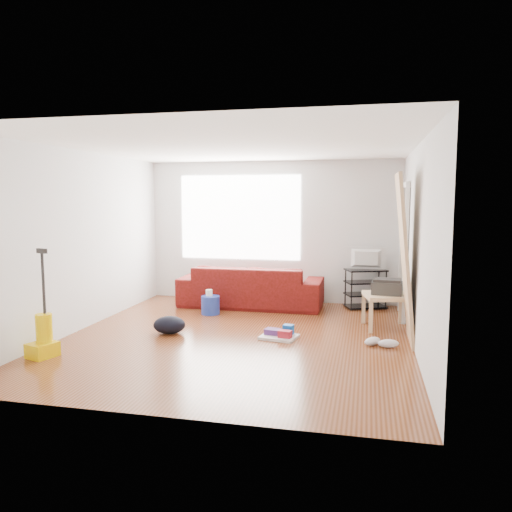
% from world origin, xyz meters
% --- Properties ---
extents(room, '(4.51, 5.01, 2.51)m').
position_xyz_m(room, '(0.07, 0.15, 1.25)').
color(room, '#51240C').
rests_on(room, ground).
extents(sofa, '(2.42, 0.94, 0.71)m').
position_xyz_m(sofa, '(-0.26, 1.95, 0.00)').
color(sofa, '#370A04').
rests_on(sofa, ground).
extents(tv_stand, '(0.75, 0.59, 0.66)m').
position_xyz_m(tv_stand, '(1.65, 2.22, 0.34)').
color(tv_stand, black).
rests_on(tv_stand, ground).
extents(tv, '(0.64, 0.08, 0.37)m').
position_xyz_m(tv, '(1.65, 2.22, 0.84)').
color(tv, black).
rests_on(tv, tv_stand).
extents(side_table, '(0.70, 0.70, 0.49)m').
position_xyz_m(side_table, '(1.95, 0.94, 0.41)').
color(side_table, tan).
rests_on(side_table, ground).
extents(printer, '(0.45, 0.36, 0.22)m').
position_xyz_m(printer, '(1.95, 0.94, 0.60)').
color(printer, '#292929').
rests_on(printer, side_table).
extents(bucket, '(0.36, 0.36, 0.29)m').
position_xyz_m(bucket, '(-0.76, 1.22, 0.00)').
color(bucket, '#2037A1').
rests_on(bucket, ground).
extents(toilet_paper, '(0.11, 0.11, 0.10)m').
position_xyz_m(toilet_paper, '(-0.78, 1.23, 0.20)').
color(toilet_paper, white).
rests_on(toilet_paper, bucket).
extents(cleaning_tray, '(0.52, 0.45, 0.17)m').
position_xyz_m(cleaning_tray, '(0.56, 0.09, 0.05)').
color(cleaning_tray, silver).
rests_on(cleaning_tray, ground).
extents(backpack, '(0.49, 0.42, 0.24)m').
position_xyz_m(backpack, '(-0.95, -0.02, 0.00)').
color(backpack, black).
rests_on(backpack, ground).
extents(sneakers, '(0.46, 0.27, 0.11)m').
position_xyz_m(sneakers, '(1.85, -0.02, 0.05)').
color(sneakers, silver).
rests_on(sneakers, ground).
extents(vacuum, '(0.34, 0.37, 1.26)m').
position_xyz_m(vacuum, '(-2.00, -1.27, 0.23)').
color(vacuum, '#D9B000').
rests_on(vacuum, ground).
extents(door_panel, '(0.27, 0.86, 2.15)m').
position_xyz_m(door_panel, '(2.13, 0.29, 0.00)').
color(door_panel, '#A1704E').
rests_on(door_panel, ground).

